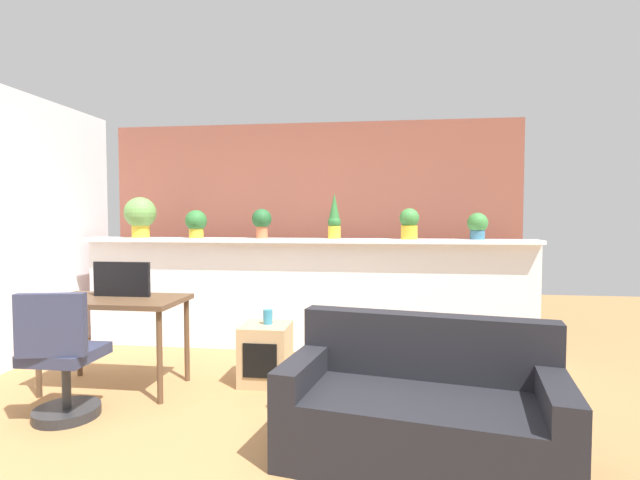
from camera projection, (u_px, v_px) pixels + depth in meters
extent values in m
plane|color=#9E7042|center=(252.00, 439.00, 2.95)|extent=(12.00, 12.00, 0.00)
cube|color=white|center=(303.00, 296.00, 4.91)|extent=(4.74, 0.16, 1.15)
cube|color=white|center=(302.00, 240.00, 4.84)|extent=(4.74, 0.31, 0.04)
cube|color=brown|center=(311.00, 231.00, 5.47)|extent=(4.74, 0.10, 2.50)
cylinder|color=gold|center=(141.00, 231.00, 5.07)|extent=(0.19, 0.19, 0.15)
sphere|color=#669E4C|center=(140.00, 213.00, 5.06)|extent=(0.34, 0.34, 0.34)
cylinder|color=gold|center=(196.00, 233.00, 4.95)|extent=(0.15, 0.15, 0.10)
sphere|color=#2D7033|center=(196.00, 221.00, 4.94)|extent=(0.23, 0.23, 0.23)
cylinder|color=#C66B42|center=(262.00, 232.00, 4.86)|extent=(0.12, 0.12, 0.13)
sphere|color=#235B2D|center=(262.00, 219.00, 4.85)|extent=(0.21, 0.21, 0.21)
cylinder|color=gold|center=(334.00, 232.00, 4.82)|extent=(0.13, 0.13, 0.13)
sphere|color=#2D7033|center=(334.00, 222.00, 4.81)|extent=(0.14, 0.14, 0.14)
cone|color=#2D7033|center=(334.00, 206.00, 4.81)|extent=(0.11, 0.11, 0.27)
cylinder|color=gold|center=(409.00, 232.00, 4.68)|extent=(0.16, 0.16, 0.14)
sphere|color=#3D843D|center=(409.00, 218.00, 4.67)|extent=(0.20, 0.20, 0.20)
cylinder|color=#386B84|center=(477.00, 235.00, 4.64)|extent=(0.14, 0.14, 0.09)
sphere|color=#3D843D|center=(478.00, 223.00, 4.64)|extent=(0.20, 0.20, 0.20)
cylinder|color=brown|center=(38.00, 352.00, 3.62)|extent=(0.04, 0.04, 0.71)
cylinder|color=brown|center=(160.00, 357.00, 3.49)|extent=(0.04, 0.04, 0.71)
cylinder|color=brown|center=(79.00, 336.00, 4.11)|extent=(0.04, 0.04, 0.71)
cylinder|color=brown|center=(187.00, 340.00, 3.99)|extent=(0.04, 0.04, 0.71)
cube|color=brown|center=(115.00, 300.00, 3.79)|extent=(1.10, 0.60, 0.04)
cube|color=black|center=(122.00, 279.00, 3.85)|extent=(0.48, 0.04, 0.29)
cylinder|color=#262628|center=(67.00, 412.00, 3.27)|extent=(0.44, 0.44, 0.07)
cylinder|color=#333333|center=(66.00, 384.00, 3.26)|extent=(0.06, 0.06, 0.34)
cube|color=#2D334C|center=(66.00, 354.00, 3.25)|extent=(0.44, 0.44, 0.08)
cube|color=#2D334C|center=(51.00, 325.00, 3.05)|extent=(0.45, 0.16, 0.42)
cube|color=tan|center=(266.00, 354.00, 3.94)|extent=(0.40, 0.40, 0.50)
cube|color=black|center=(260.00, 360.00, 3.76)|extent=(0.28, 0.04, 0.28)
cylinder|color=teal|center=(268.00, 317.00, 3.95)|extent=(0.08, 0.08, 0.12)
cube|color=black|center=(420.00, 429.00, 2.65)|extent=(1.67, 1.03, 0.40)
cube|color=black|center=(425.00, 346.00, 2.92)|extent=(1.56, 0.45, 0.40)
cube|color=black|center=(305.00, 368.00, 2.85)|extent=(0.30, 0.78, 0.16)
cube|color=black|center=(557.00, 395.00, 2.42)|extent=(0.30, 0.78, 0.16)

